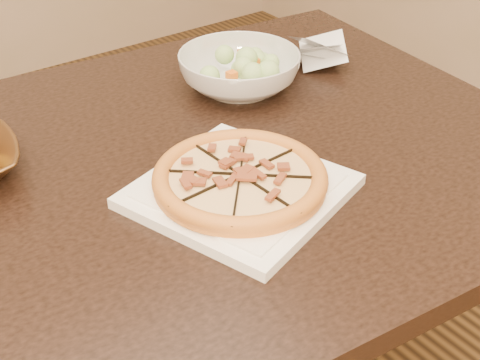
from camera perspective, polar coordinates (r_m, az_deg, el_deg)
The scene contains 6 objects.
dining_table at distance 1.16m, azimuth -9.25°, elevation -3.54°, with size 1.58×1.10×0.75m.
plate at distance 1.04m, azimuth -0.00°, elevation -0.89°, with size 0.36×0.36×0.02m.
pizza at distance 1.03m, azimuth -0.00°, elevation 0.18°, with size 0.27×0.27×0.03m.
salad_bowl at distance 1.36m, azimuth -0.06°, elevation 9.25°, with size 0.24×0.24×0.08m, color silver.
salad at distance 1.34m, azimuth -0.04°, elevation 11.41°, with size 0.12×0.12×0.04m.
cling_film at distance 1.49m, azimuth 6.42°, elevation 10.78°, with size 0.15×0.12×0.05m, color silver, non-canonical shape.
Camera 1 is at (-0.37, -0.97, 1.36)m, focal length 50.00 mm.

